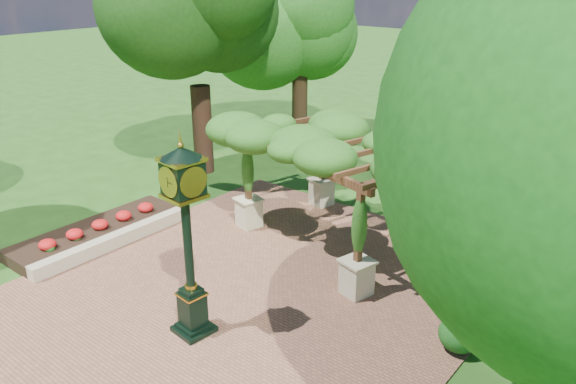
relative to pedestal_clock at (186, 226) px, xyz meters
The scene contains 11 objects.
ground 2.66m from the pedestal_clock, 96.84° to the left, with size 120.00×120.00×0.00m, color #1E4714.
brick_plaza 3.11m from the pedestal_clock, 93.11° to the left, with size 10.00×12.00×0.04m, color brown.
border_wall 5.41m from the pedestal_clock, 164.22° to the left, with size 0.35×5.00×0.40m, color #C6B793.
flower_bed 6.22m from the pedestal_clock, 166.66° to the left, with size 1.50×5.00×0.36m, color red.
pedestal_clock is the anchor object (origin of this frame).
pergola 5.43m from the pedestal_clock, 90.45° to the left, with size 6.14×4.66×3.44m.
sundial 10.79m from the pedestal_clock, 92.44° to the left, with size 0.61×0.61×0.89m.
shrub_mid 5.92m from the pedestal_clock, 32.56° to the left, with size 0.84×0.84×0.76m, color #174E16.
shrub_back 8.16m from the pedestal_clock, 56.71° to the left, with size 0.86×0.86×0.78m, color #215619.
tree_west_near 10.92m from the pedestal_clock, 135.67° to the left, with size 4.90×4.90×8.53m.
tree_west_far 15.14m from the pedestal_clock, 119.23° to the left, with size 4.54×4.54×7.62m.
Camera 1 is at (8.02, -7.38, 7.30)m, focal length 35.00 mm.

